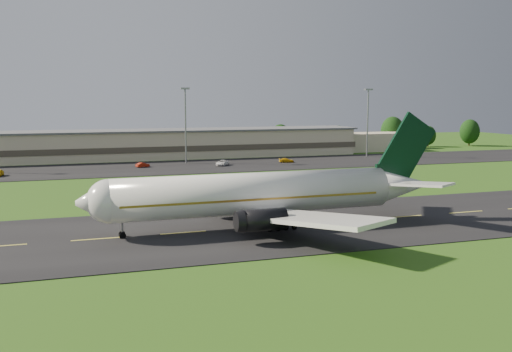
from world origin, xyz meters
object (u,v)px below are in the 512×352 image
object	(u,v)px
airliner	(260,194)
service_vehicle_d	(286,160)
terminal	(180,144)
light_mast_centre	(185,116)
light_mast_east	(368,114)
service_vehicle_b	(143,165)
service_vehicle_c	(222,163)

from	to	relation	value
airliner	service_vehicle_d	distance (m)	79.38
service_vehicle_d	terminal	bearing A→B (deg)	57.93
airliner	light_mast_centre	distance (m)	80.58
light_mast_east	service_vehicle_b	size ratio (longest dim) A/B	5.63
airliner	terminal	distance (m)	96.42
airliner	service_vehicle_c	xyz separation A→B (m)	(13.32, 71.41, -3.87)
service_vehicle_b	service_vehicle_d	size ratio (longest dim) A/B	0.89
service_vehicle_b	service_vehicle_c	distance (m)	20.42
terminal	service_vehicle_c	world-z (taller)	terminal
terminal	light_mast_centre	xyz separation A→B (m)	(-1.40, -16.18, 8.75)
service_vehicle_c	service_vehicle_d	bearing A→B (deg)	36.82
light_mast_centre	service_vehicle_d	world-z (taller)	light_mast_centre
service_vehicle_b	airliner	bearing A→B (deg)	155.93
airliner	light_mast_east	xyz separation A→B (m)	(60.44, 79.99, 8.08)
service_vehicle_b	service_vehicle_d	bearing A→B (deg)	-121.22
airliner	service_vehicle_c	bearing A→B (deg)	78.95
terminal	service_vehicle_d	size ratio (longest dim) A/B	35.67
light_mast_centre	service_vehicle_c	size ratio (longest dim) A/B	4.09
light_mast_centre	light_mast_east	bearing A→B (deg)	0.00
service_vehicle_d	service_vehicle_b	bearing A→B (deg)	99.52
terminal	light_mast_east	distance (m)	56.67
light_mast_centre	airliner	bearing A→B (deg)	-93.89
light_mast_east	service_vehicle_b	xyz separation A→B (m)	(-67.39, -6.15, -12.04)
airliner	service_vehicle_c	world-z (taller)	airliner
airliner	service_vehicle_b	world-z (taller)	airliner
light_mast_east	service_vehicle_b	bearing A→B (deg)	-174.79
light_mast_centre	light_mast_east	world-z (taller)	same
terminal	service_vehicle_d	world-z (taller)	terminal
airliner	service_vehicle_d	world-z (taller)	airliner
light_mast_east	service_vehicle_b	world-z (taller)	light_mast_east
terminal	service_vehicle_b	size ratio (longest dim) A/B	40.14
service_vehicle_b	terminal	bearing A→B (deg)	-61.15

